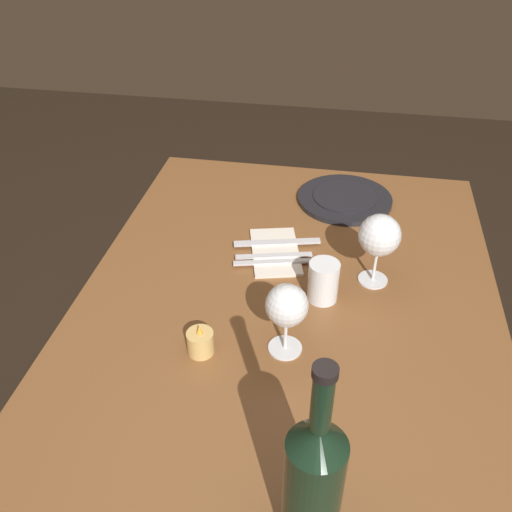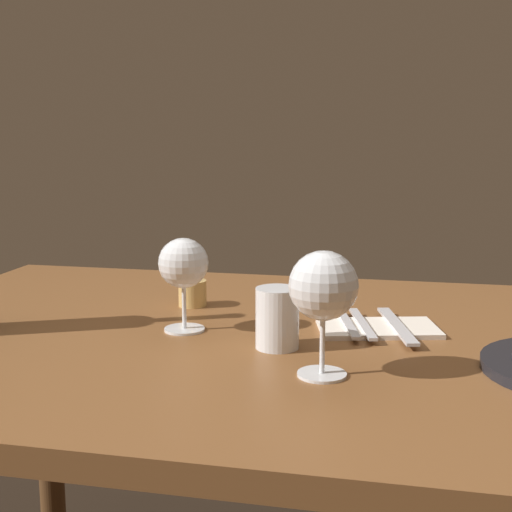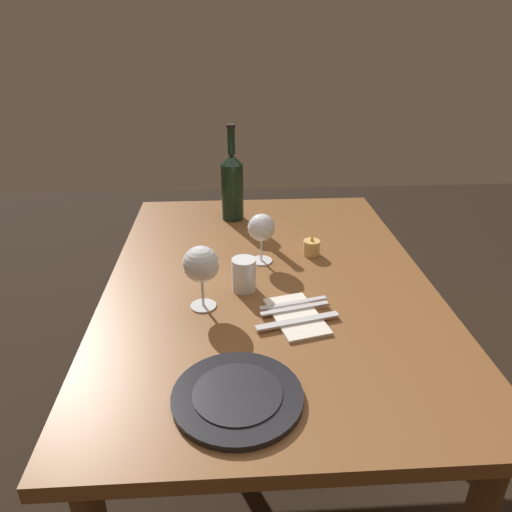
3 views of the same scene
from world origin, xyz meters
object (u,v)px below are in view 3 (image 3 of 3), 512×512
Objects in this scene: folded_napkin at (296,316)px; wine_glass_right at (261,229)px; fork_outer at (294,303)px; wine_glass_left at (201,265)px; wine_bottle at (232,185)px; water_tumbler at (244,276)px; votive_candle at (311,248)px; fork_inner at (295,308)px; dinner_plate at (237,396)px; table_knife at (298,321)px.

wine_glass_right is at bearing -168.21° from folded_napkin.
fork_outer is at bearing 14.00° from wine_glass_right.
wine_glass_left is 0.60m from wine_bottle.
wine_glass_right is 1.67× the size of water_tumbler.
wine_glass_left is 2.51× the size of votive_candle.
fork_inner and fork_outer have the same top height.
wine_glass_left is 0.49× the size of wine_bottle.
dinner_plate is at bearing -25.21° from fork_outer.
wine_bottle is 1.91× the size of fork_inner.
folded_napkin is (0.31, 0.06, -0.10)m from wine_glass_right.
wine_glass_right is 2.27× the size of votive_candle.
table_knife is at bearing 147.91° from dinner_plate.
votive_candle is 0.32× the size of table_knife.
folded_napkin is 0.03m from table_knife.
water_tumbler is 0.16m from fork_outer.
fork_inner is 1.00× the size of fork_outer.
fork_inner is (0.28, 0.06, -0.10)m from wine_glass_right.
wine_bottle reaches higher than fork_inner.
wine_bottle reaches higher than table_knife.
dinner_plate reaches higher than fork_outer.
fork_outer is (0.61, 0.14, -0.12)m from wine_bottle.
wine_glass_left reaches higher than fork_outer.
wine_glass_left is at bearing -166.84° from dinner_plate.
wine_bottle is at bearing -167.18° from fork_inner.
fork_inner is at bearing 80.25° from wine_glass_left.
folded_napkin is (0.66, 0.14, -0.12)m from wine_bottle.
fork_inner is at bearing 12.81° from wine_glass_right.
wine_bottle is 1.63× the size of table_knife.
dinner_plate is at bearing -0.43° from wine_bottle.
wine_glass_left reaches higher than votive_candle.
wine_glass_right is 0.45× the size of wine_bottle.
fork_outer is at bearing 180.00° from table_knife.
wine_glass_left is 0.25m from fork_outer.
votive_candle is 0.66m from dinner_plate.
fork_outer is at bearing 180.00° from folded_napkin.
wine_glass_right is at bearing 145.75° from wine_glass_left.
dinner_plate is 0.28m from table_knife.
wine_glass_right is 0.85× the size of fork_inner.
wine_glass_left is at bearing -49.34° from votive_candle.
wine_glass_left reaches higher than table_knife.
water_tumbler is 0.51× the size of fork_outer.
fork_inner is (0.04, 0.23, -0.11)m from wine_glass_left.
water_tumbler is 0.51× the size of fork_inner.
wine_glass_left is 0.36m from dinner_plate.
table_knife is at bearing 67.64° from wine_glass_left.
dinner_plate is at bearing -27.05° from fork_inner.
wine_glass_right is at bearing -169.23° from table_knife.
water_tumbler is at bearing -19.64° from wine_glass_right.
wine_bottle is at bearing 171.81° from wine_glass_left.
wine_bottle is 0.94m from dinner_plate.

